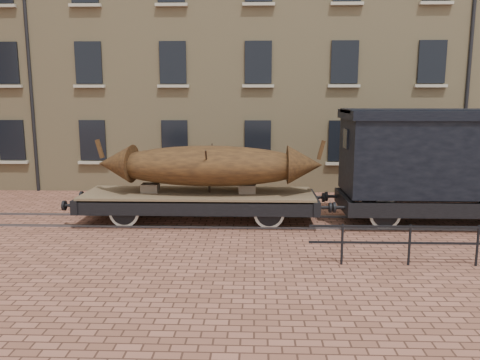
{
  "coord_description": "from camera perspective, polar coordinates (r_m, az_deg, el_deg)",
  "views": [
    {
      "loc": [
        0.9,
        -14.65,
        3.96
      ],
      "look_at": [
        0.4,
        0.5,
        1.3
      ],
      "focal_mm": 35.0,
      "sensor_mm": 36.0,
      "label": 1
    }
  ],
  "objects": [
    {
      "name": "ground",
      "position": [
        15.2,
        -1.59,
        -5.15
      ],
      "size": [
        90.0,
        90.0,
        0.0
      ],
      "primitive_type": "plane",
      "color": "brown"
    },
    {
      "name": "warehouse_cream",
      "position": [
        24.92,
        7.01,
        16.89
      ],
      "size": [
        40.0,
        10.19,
        14.0
      ],
      "color": "tan",
      "rests_on": "ground"
    },
    {
      "name": "rail_track",
      "position": [
        15.2,
        -1.59,
        -5.04
      ],
      "size": [
        30.0,
        1.52,
        0.06
      ],
      "color": "#59595E",
      "rests_on": "ground"
    },
    {
      "name": "iron_boat",
      "position": [
        14.87,
        -3.77,
        1.77
      ],
      "size": [
        7.28,
        2.12,
        1.71
      ],
      "color": "#583719",
      "rests_on": "flatcar_wagon"
    },
    {
      "name": "goods_van",
      "position": [
        15.87,
        23.6,
        3.03
      ],
      "size": [
        7.02,
        2.56,
        3.63
      ],
      "color": "black",
      "rests_on": "ground"
    },
    {
      "name": "flatcar_wagon",
      "position": [
        15.1,
        -5.05,
        -2.25
      ],
      "size": [
        8.27,
        2.24,
        1.25
      ],
      "color": "brown",
      "rests_on": "ground"
    }
  ]
}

